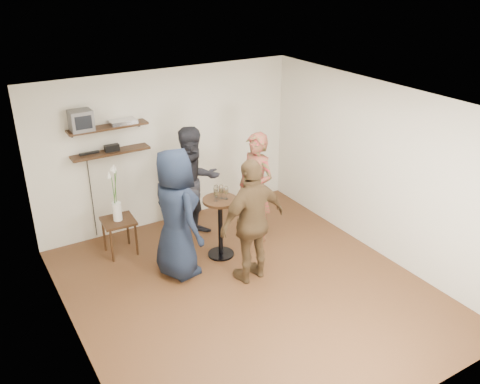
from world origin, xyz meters
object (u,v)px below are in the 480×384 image
drinks_table (220,220)px  person_dark (194,184)px  person_plaid (256,188)px  dvd_deck (123,122)px  side_table (119,225)px  radio (112,148)px  crt_monitor (81,120)px  person_navy (176,214)px  person_brown (253,221)px

drinks_table → person_dark: (-0.05, 0.75, 0.31)m
drinks_table → person_plaid: 0.80m
dvd_deck → side_table: dvd_deck is taller
dvd_deck → radio: 0.44m
crt_monitor → side_table: (0.23, -0.53, -1.54)m
person_navy → person_brown: 1.06m
crt_monitor → dvd_deck: bearing=0.0°
person_plaid → dvd_deck: bearing=-140.0°
crt_monitor → radio: size_ratio=1.45×
radio → person_navy: person_navy is taller
person_navy → person_dark: bearing=-47.0°
person_dark → person_navy: bearing=-133.0°
crt_monitor → drinks_table: size_ratio=0.34×
radio → person_brown: 2.53m
dvd_deck → person_plaid: bearing=-36.9°
drinks_table → side_table: bearing=146.3°
crt_monitor → person_brown: (1.60, -2.14, -1.12)m
side_table → person_navy: 1.19m
person_plaid → person_brown: 1.13m
crt_monitor → person_dark: crt_monitor is taller
drinks_table → person_plaid: bearing=13.1°
radio → crt_monitor: bearing=180.0°
radio → person_navy: bearing=-76.7°
dvd_deck → person_navy: size_ratio=0.21×
drinks_table → radio: bearing=128.4°
person_brown → radio: bearing=-67.6°
radio → drinks_table: (1.10, -1.39, -0.91)m
dvd_deck → person_dark: 1.44m
radio → person_dark: (1.05, -0.64, -0.60)m
drinks_table → person_navy: bearing=-172.4°
crt_monitor → drinks_table: crt_monitor is taller
side_table → crt_monitor: bearing=113.0°
radio → person_brown: person_brown is taller
side_table → radio: bearing=71.1°
crt_monitor → radio: bearing=0.0°
radio → person_navy: size_ratio=0.12×
drinks_table → person_brown: bearing=-83.3°
dvd_deck → person_brown: 2.56m
person_plaid → person_brown: size_ratio=0.99×
dvd_deck → person_navy: bearing=-84.6°
radio → dvd_deck: bearing=0.0°
crt_monitor → dvd_deck: crt_monitor is taller
crt_monitor → person_brown: bearing=-53.2°
dvd_deck → radio: size_ratio=1.82×
dvd_deck → person_dark: (0.84, -0.64, -0.98)m
crt_monitor → person_plaid: size_ratio=0.18×
person_plaid → person_navy: bearing=-92.7°
dvd_deck → side_table: size_ratio=0.70×
drinks_table → person_navy: person_navy is taller
radio → person_navy: 1.64m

